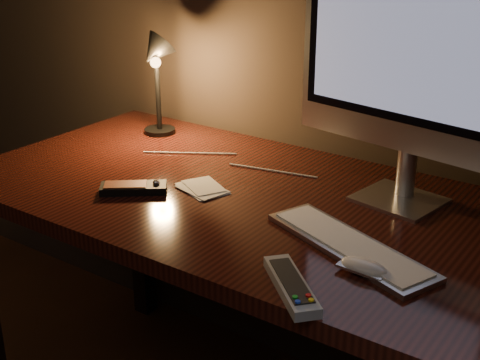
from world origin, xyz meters
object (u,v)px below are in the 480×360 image
Objects in this scene: media_remote at (134,188)px; tv_remote at (291,285)px; monitor at (412,52)px; desk_lamp at (156,66)px; keyboard at (349,245)px; mouse at (364,269)px; desk at (287,239)px.

tv_remote is (0.55, -0.17, 0.00)m from media_remote.
desk_lamp is (-0.78, 0.05, -0.14)m from monitor.
keyboard is 2.51× the size of media_remote.
media_remote is 0.89× the size of tv_remote.
media_remote reaches higher than keyboard.
mouse is 0.30× the size of desk_lamp.
monitor is at bearing 113.43° from keyboard.
tv_remote reaches higher than desk.
media_remote is (-0.31, -0.22, 0.14)m from desk.
monitor reaches higher than mouse.
desk_lamp is (-0.54, 0.14, 0.34)m from desk.
desk_lamp reaches higher than tv_remote.
monitor reaches higher than desk.
monitor is 0.72m from media_remote.
monitor reaches higher than media_remote.
media_remote reaches higher than mouse.
monitor reaches higher than tv_remote.
desk_lamp reaches higher than mouse.
desk is 16.87× the size of mouse.
media_remote is (-0.55, -0.31, -0.34)m from monitor.
desk_lamp is at bearing -172.21° from tv_remote.
keyboard is 1.26× the size of desk_lamp.
tv_remote is at bearing -80.74° from monitor.
monitor is at bearing 105.84° from mouse.
desk_lamp is at bearing 165.55° from desk.
tv_remote is at bearing -117.51° from mouse.
tv_remote is (-0.01, -0.21, 0.00)m from keyboard.
mouse is at bearing -26.43° from keyboard.
media_remote is at bearing -155.01° from keyboard.
monitor is 0.59m from tv_remote.
desk_lamp reaches higher than desk.
media_remote is (-0.63, 0.04, 0.00)m from mouse.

